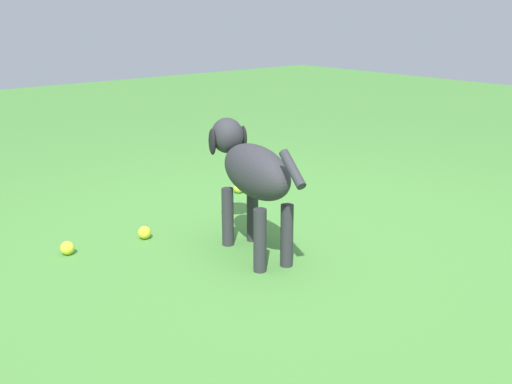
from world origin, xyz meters
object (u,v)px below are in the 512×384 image
at_px(tennis_ball_2, 67,248).
at_px(tennis_ball_1, 145,233).
at_px(dog, 251,171).
at_px(tennis_ball_0, 239,188).

bearing_deg(tennis_ball_2, tennis_ball_1, -98.34).
relative_size(dog, tennis_ball_1, 13.16).
distance_m(tennis_ball_0, tennis_ball_2, 1.26).
bearing_deg(tennis_ball_1, tennis_ball_2, 81.66).
xyz_separation_m(tennis_ball_0, tennis_ball_1, (-0.31, 0.85, 0.00)).
xyz_separation_m(tennis_ball_0, tennis_ball_2, (-0.25, 1.24, 0.00)).
height_order(dog, tennis_ball_1, dog).
height_order(tennis_ball_1, tennis_ball_2, same).
xyz_separation_m(tennis_ball_1, tennis_ball_2, (0.06, 0.38, 0.00)).
distance_m(dog, tennis_ball_0, 1.02).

